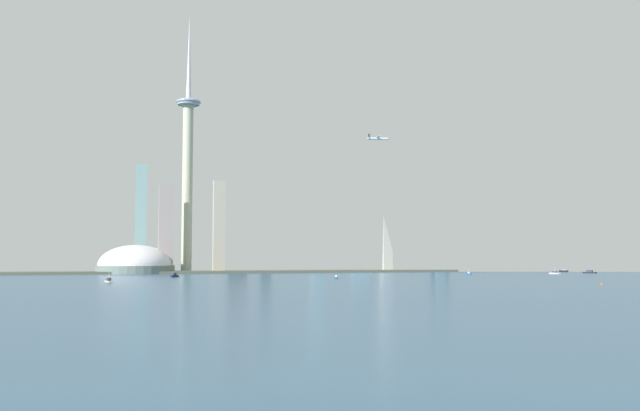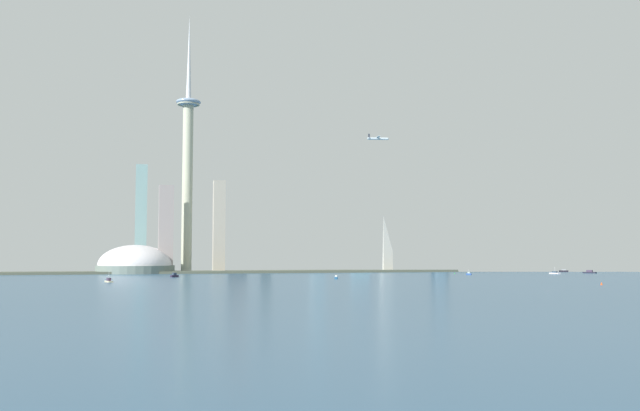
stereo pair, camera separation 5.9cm
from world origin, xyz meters
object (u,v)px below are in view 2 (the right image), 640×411
Objects in this scene: skyscraper_1 at (266,245)px; skyscraper_4 at (141,218)px; skyscraper_0 at (238,212)px; skyscraper_9 at (166,229)px; boat_5 at (336,278)px; boat_0 at (469,274)px; boat_6 at (109,281)px; channel_buoy_0 at (602,283)px; channel_buoy_1 at (455,273)px; boat_4 at (590,272)px; skyscraper_2 at (443,247)px; skyscraper_7 at (360,253)px; skyscraper_6 at (386,217)px; boat_2 at (174,276)px; boat_3 at (555,273)px; skyscraper_8 at (363,244)px; skyscraper_3 at (318,220)px; airplane at (378,138)px; observation_tower at (188,158)px; stadium_dome at (135,266)px; boat_1 at (564,271)px; skyscraper_10 at (438,244)px.

skyscraper_4 is at bearing -174.34° from skyscraper_1.
skyscraper_9 is at bearing -148.66° from skyscraper_0.
boat_0 is at bearing 134.81° from boat_5.
channel_buoy_0 is (400.44, -163.15, -0.32)m from boat_6.
boat_4 is at bearing -5.59° from channel_buoy_1.
skyscraper_2 is 11.58× the size of boat_0.
channel_buoy_0 is at bearing -83.75° from skyscraper_7.
boat_4 is at bearing -20.87° from skyscraper_4.
skyscraper_2 is 5.58× the size of boat_6.
skyscraper_7 is 471.24m from boat_6.
boat_2 is (-313.42, -163.57, -78.42)m from skyscraper_6.
skyscraper_4 is at bearing 13.07° from boat_0.
boat_4 is at bearing -25.61° from skyscraper_0.
channel_buoy_1 is (427.52, 165.17, -0.32)m from boat_6.
skyscraper_9 is 7.26× the size of boat_3.
skyscraper_8 is at bearing 1.33° from skyscraper_4.
skyscraper_3 reaches higher than boat_3.
skyscraper_7 reaches higher than boat_0.
skyscraper_1 reaches higher than boat_5.
skyscraper_8 is 2.85× the size of airplane.
skyscraper_6 reaches higher than channel_buoy_0.
observation_tower is 3.57× the size of stadium_dome.
boat_0 is (362.10, -174.91, -58.29)m from skyscraper_9.
skyscraper_8 is 544.11m from channel_buoy_0.
channel_buoy_1 is at bearing -142.44° from boat_1.
airplane is at bearing -3.46° from boat_0.
skyscraper_4 is 379.77m from boat_6.
boat_6 is (-424.74, -120.42, 0.06)m from boat_0.
skyscraper_7 is 483.50m from channel_buoy_0.
observation_tower is at bearing -169.81° from skyscraper_8.
skyscraper_3 is at bearing 119.10° from airplane.
channel_buoy_0 is at bearing -70.43° from airplane.
skyscraper_6 is at bearing -85.90° from skyscraper_8.
airplane is at bearing -137.05° from skyscraper_2.
boat_4 is (594.68, -154.93, -8.16)m from stadium_dome.
skyscraper_10 is at bearing -5.11° from skyscraper_0.
channel_buoy_0 is (-81.85, -496.36, -40.47)m from skyscraper_10.
observation_tower is 12.66× the size of airplane.
boat_1 is (113.68, -161.67, -36.32)m from skyscraper_2.
skyscraper_2 is at bearing -2.21° from skyscraper_8.
skyscraper_3 is 240.05m from skyscraper_9.
skyscraper_6 is (86.02, -69.12, 2.02)m from skyscraper_3.
observation_tower is 167.12× the size of channel_buoy_1.
boat_4 reaches higher than channel_buoy_0.
skyscraper_1 is 8.43× the size of boat_2.
boat_6 reaches higher than boat_5.
skyscraper_10 is 224.07m from boat_0.
skyscraper_0 reaches higher than boat_5.
boat_4 is 2.04× the size of boat_5.
boat_1 is 439.13m from boat_5.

